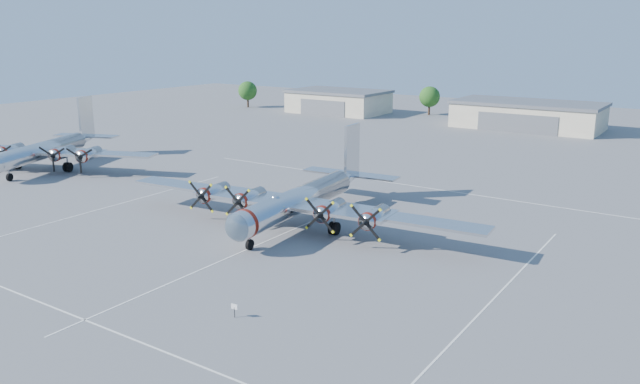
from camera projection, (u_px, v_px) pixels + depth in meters
The scene contains 9 objects.
ground at pixel (281, 235), 60.07m from camera, with size 260.00×260.00×0.00m, color #59595B.
parking_lines at pixel (270, 240), 58.67m from camera, with size 60.00×50.08×0.01m.
hangar_west at pixel (338, 101), 149.57m from camera, with size 22.60×14.60×5.40m.
hangar_center at pixel (528, 115), 125.33m from camera, with size 28.60×14.60×5.40m.
tree_far_west at pixel (248, 91), 159.47m from camera, with size 4.80×4.80×6.64m.
tree_west at pixel (430, 97), 144.88m from camera, with size 4.80×4.80×6.64m.
main_bomber_b29 at pixel (302, 223), 63.81m from camera, with size 39.26×26.86×8.68m, color silver, non-canonical shape.
bomber_west at pixel (49, 168), 89.37m from camera, with size 34.69×24.57×9.16m, color silver, non-canonical shape.
info_placard at pixel (234, 308), 42.60m from camera, with size 0.52×0.07×0.99m.
Camera 1 is at (34.92, -45.36, 19.06)m, focal length 35.00 mm.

